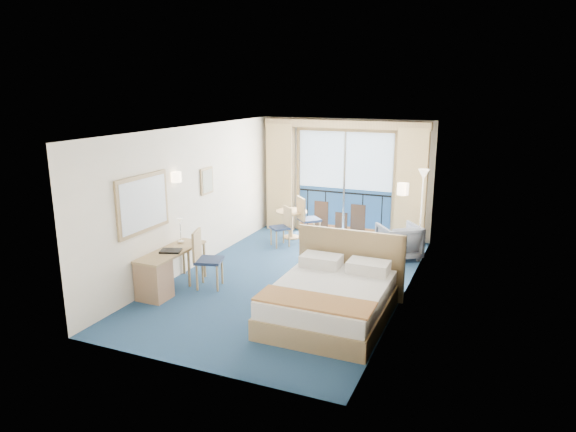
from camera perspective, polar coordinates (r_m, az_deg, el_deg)
The scene contains 22 objects.
floor at distance 9.34m, azimuth 0.34°, elevation -7.11°, with size 6.50×6.50×0.00m, color navy.
room_walls at distance 8.85m, azimuth 0.36°, elevation 3.68°, with size 4.04×6.54×2.72m.
balcony_door at distance 11.96m, azimuth 6.25°, elevation 3.26°, with size 2.36×0.03×2.52m.
curtain_left at distance 12.32m, azimuth -0.84°, elevation 4.29°, with size 0.65×0.22×2.55m, color tan.
curtain_right at distance 11.45m, azimuth 13.54°, elevation 3.14°, with size 0.65×0.22×2.55m, color tan.
pelmet at distance 11.66m, azimuth 6.30°, elevation 10.11°, with size 3.80×0.25×0.18m, color tan.
mirror at distance 8.62m, azimuth -15.79°, elevation 1.30°, with size 0.05×1.25×0.95m.
wall_print at distance 10.17m, azimuth -9.00°, elevation 3.86°, with size 0.04×0.42×0.52m.
sconce_left at distance 9.25m, azimuth -12.31°, elevation 4.26°, with size 0.18×0.18×0.18m, color #FFDEB2.
sconce_right at distance 8.16m, azimuth 12.65°, elevation 2.94°, with size 0.18×0.18×0.18m, color #FFDEB2.
bed at distance 7.78m, azimuth 4.83°, elevation -9.15°, with size 1.79×2.13×1.13m.
nightstand at distance 8.83m, azimuth 11.38°, elevation -6.97°, with size 0.38×0.36×0.50m, color #9F7254.
phone at distance 8.72m, azimuth 11.49°, elevation -5.25°, with size 0.17×0.13×0.07m, color silver.
armchair at distance 10.64m, azimuth 12.23°, elevation -2.75°, with size 0.75×0.77×0.70m, color #474B57.
floor_lamp at distance 10.79m, azimuth 14.74°, elevation 2.79°, with size 0.25×0.25×1.78m.
desk at distance 8.77m, azimuth -14.26°, elevation -6.36°, with size 0.50×1.46×0.68m.
desk_chair at distance 8.95m, azimuth -9.33°, elevation -4.36°, with size 0.55×0.54×1.02m.
folder at distance 8.90m, azimuth -12.90°, elevation -3.80°, with size 0.34×0.26×0.03m, color black.
desk_lamp at distance 9.27m, azimuth -11.90°, elevation -1.02°, with size 0.12×0.12×0.43m.
round_table at distance 11.75m, azimuth 0.37°, elevation -0.14°, with size 0.71×0.71×0.64m.
table_chair_a at distance 11.50m, azimuth 2.00°, elevation -0.02°, with size 0.62×0.62×1.01m.
table_chair_b at distance 11.16m, azimuth -0.54°, elevation -0.91°, with size 0.53×0.53×0.86m.
Camera 1 is at (3.33, -8.04, 3.39)m, focal length 32.00 mm.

